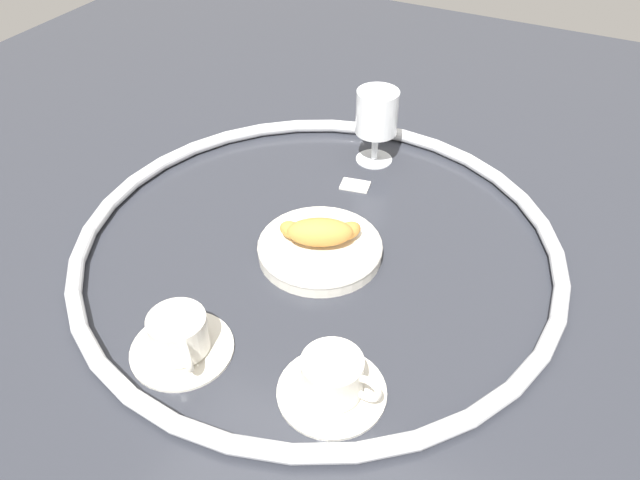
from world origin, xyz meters
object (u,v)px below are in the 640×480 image
coffee_cup_far (180,338)px  sugar_packet (355,184)px  croissant_large (320,232)px  coffee_cup_near (333,380)px  pastry_plate (320,248)px  juice_glass_left (377,114)px

coffee_cup_far → sugar_packet: size_ratio=2.72×
croissant_large → coffee_cup_near: (0.13, -0.23, -0.02)m
croissant_large → sugar_packet: croissant_large is taller
coffee_cup_near → sugar_packet: bearing=110.9°
croissant_large → sugar_packet: size_ratio=2.46×
pastry_plate → sugar_packet: size_ratio=3.85×
coffee_cup_far → sugar_packet: 0.45m
pastry_plate → sugar_packet: (-0.03, 0.19, -0.01)m
pastry_plate → coffee_cup_near: 0.26m
pastry_plate → croissant_large: (-0.00, 0.00, 0.03)m
coffee_cup_near → coffee_cup_far: size_ratio=1.00×
coffee_cup_far → juice_glass_left: (0.04, 0.54, 0.07)m
juice_glass_left → sugar_packet: (0.00, -0.10, -0.09)m
coffee_cup_far → juice_glass_left: 0.55m
coffee_cup_far → sugar_packet: (0.05, 0.45, -0.02)m
pastry_plate → sugar_packet: pastry_plate is taller
juice_glass_left → sugar_packet: bearing=-87.4°
juice_glass_left → sugar_packet: juice_glass_left is taller
coffee_cup_near → sugar_packet: (-0.16, 0.42, -0.02)m
coffee_cup_near → pastry_plate: bearing=120.4°
croissant_large → sugar_packet: (-0.03, 0.19, -0.04)m
coffee_cup_far → juice_glass_left: size_ratio=0.97×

